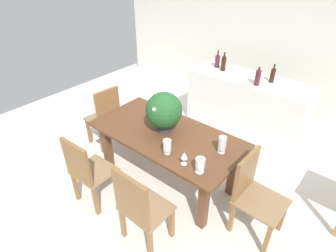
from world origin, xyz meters
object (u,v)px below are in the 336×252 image
(wine_bottle_tall, at_px, (273,75))
(chair_head_end, at_px, (106,116))
(kitchen_counter, at_px, (246,105))
(wine_bottle_dark, at_px, (258,78))
(crystal_vase_right, at_px, (200,164))
(wine_bottle_green, at_px, (217,61))
(crystal_vase_left, at_px, (167,146))
(dining_table, at_px, (166,141))
(chair_near_right, at_px, (139,207))
(wine_bottle_clear, at_px, (224,63))
(chair_near_left, at_px, (86,170))
(flower_centerpiece, at_px, (164,111))
(crystal_vase_center_near, at_px, (222,144))
(chair_foot_end, at_px, (253,191))
(wine_glass, at_px, (184,156))

(wine_bottle_tall, bearing_deg, chair_head_end, -133.05)
(kitchen_counter, relative_size, wine_bottle_dark, 6.87)
(crystal_vase_right, relative_size, wine_bottle_green, 0.59)
(crystal_vase_left, bearing_deg, dining_table, 131.64)
(chair_near_right, distance_m, wine_bottle_dark, 2.55)
(wine_bottle_clear, bearing_deg, kitchen_counter, 1.05)
(chair_near_left, height_order, flower_centerpiece, flower_centerpiece)
(wine_bottle_tall, xyz_separation_m, wine_bottle_green, (-0.96, 0.01, -0.00))
(crystal_vase_center_near, bearing_deg, chair_foot_end, -12.21)
(flower_centerpiece, bearing_deg, wine_bottle_dark, 73.34)
(chair_near_right, distance_m, crystal_vase_center_near, 1.10)
(chair_head_end, height_order, wine_bottle_dark, wine_bottle_dark)
(dining_table, bearing_deg, chair_near_right, -65.03)
(dining_table, bearing_deg, wine_bottle_green, 103.07)
(chair_near_right, height_order, flower_centerpiece, flower_centerpiece)
(dining_table, xyz_separation_m, wine_bottle_tall, (0.53, 1.83, 0.44))
(wine_glass, height_order, wine_bottle_clear, wine_bottle_clear)
(chair_head_end, bearing_deg, wine_bottle_dark, 139.76)
(dining_table, xyz_separation_m, wine_glass, (0.51, -0.32, 0.23))
(chair_near_right, xyz_separation_m, wine_bottle_dark, (-0.02, 2.50, 0.52))
(chair_head_end, xyz_separation_m, wine_bottle_tall, (1.72, 1.84, 0.52))
(chair_near_left, bearing_deg, crystal_vase_right, -154.51)
(chair_head_end, distance_m, wine_bottle_dark, 2.31)
(chair_head_end, height_order, crystal_vase_left, chair_head_end)
(chair_foot_end, relative_size, wine_bottle_tall, 3.36)
(chair_head_end, height_order, wine_glass, chair_head_end)
(chair_near_left, distance_m, crystal_vase_left, 0.97)
(chair_near_right, bearing_deg, kitchen_counter, -85.53)
(flower_centerpiece, height_order, wine_bottle_green, flower_centerpiece)
(chair_foot_end, distance_m, kitchen_counter, 2.02)
(wine_bottle_tall, xyz_separation_m, wine_bottle_clear, (-0.80, -0.06, 0.01))
(wine_bottle_green, bearing_deg, crystal_vase_right, -62.22)
(crystal_vase_left, bearing_deg, chair_foot_end, 17.94)
(chair_foot_end, xyz_separation_m, flower_centerpiece, (-1.24, 0.03, 0.49))
(wine_bottle_dark, bearing_deg, crystal_vase_right, -80.98)
(chair_head_end, xyz_separation_m, wine_glass, (1.70, -0.31, 0.31))
(chair_near_right, bearing_deg, dining_table, -64.84)
(crystal_vase_center_near, bearing_deg, wine_bottle_clear, 120.47)
(dining_table, xyz_separation_m, chair_head_end, (-1.19, -0.01, -0.08))
(wine_bottle_green, height_order, wine_bottle_dark, wine_bottle_green)
(chair_foot_end, height_order, wine_bottle_clear, wine_bottle_clear)
(wine_bottle_tall, xyz_separation_m, wine_bottle_dark, (-0.13, -0.24, 0.01))
(crystal_vase_right, distance_m, kitchen_counter, 2.18)
(chair_head_end, xyz_separation_m, flower_centerpiece, (1.12, 0.04, 0.48))
(chair_head_end, relative_size, wine_bottle_tall, 3.52)
(chair_near_left, distance_m, wine_bottle_clear, 2.74)
(wine_bottle_clear, bearing_deg, crystal_vase_left, -75.60)
(crystal_vase_right, distance_m, wine_bottle_clear, 2.31)
(dining_table, xyz_separation_m, kitchen_counter, (0.22, 1.78, -0.15))
(dining_table, relative_size, wine_bottle_green, 6.52)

